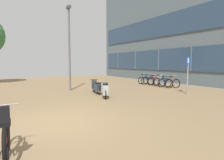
{
  "coord_description": "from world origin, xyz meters",
  "views": [
    {
      "loc": [
        -1.59,
        -5.74,
        1.85
      ],
      "look_at": [
        2.77,
        1.27,
        1.09
      ],
      "focal_mm": 29.48,
      "sensor_mm": 36.0,
      "label": 1
    }
  ],
  "objects_px": {
    "bicycle_rack_03": "(154,81)",
    "bicycle_rack_04": "(148,81)",
    "bicycle_foreground": "(4,137)",
    "bicycle_rack_05": "(144,80)",
    "bicycle_rack_00": "(173,83)",
    "bicycle_rack_01": "(165,83)",
    "bicycle_rack_02": "(160,82)",
    "lamp_post": "(69,44)",
    "scooter_near": "(105,90)",
    "scooter_mid": "(97,87)",
    "parking_sign": "(188,71)"
  },
  "relations": [
    {
      "from": "bicycle_rack_03",
      "to": "bicycle_rack_04",
      "type": "xyz_separation_m",
      "value": [
        -0.05,
        0.66,
        0.02
      ]
    },
    {
      "from": "bicycle_foreground",
      "to": "bicycle_rack_05",
      "type": "height_order",
      "value": "bicycle_foreground"
    },
    {
      "from": "bicycle_rack_00",
      "to": "bicycle_rack_05",
      "type": "xyz_separation_m",
      "value": [
        0.04,
        3.27,
        -0.01
      ]
    },
    {
      "from": "bicycle_rack_01",
      "to": "bicycle_rack_04",
      "type": "relative_size",
      "value": 0.99
    },
    {
      "from": "bicycle_rack_02",
      "to": "lamp_post",
      "type": "xyz_separation_m",
      "value": [
        -6.94,
        1.52,
        2.76
      ]
    },
    {
      "from": "scooter_near",
      "to": "scooter_mid",
      "type": "bearing_deg",
      "value": 80.23
    },
    {
      "from": "parking_sign",
      "to": "bicycle_rack_02",
      "type": "bearing_deg",
      "value": 67.09
    },
    {
      "from": "bicycle_foreground",
      "to": "lamp_post",
      "type": "bearing_deg",
      "value": 62.73
    },
    {
      "from": "bicycle_rack_01",
      "to": "lamp_post",
      "type": "distance_m",
      "value": 7.67
    },
    {
      "from": "bicycle_rack_03",
      "to": "lamp_post",
      "type": "relative_size",
      "value": 0.23
    },
    {
      "from": "scooter_near",
      "to": "lamp_post",
      "type": "height_order",
      "value": "lamp_post"
    },
    {
      "from": "bicycle_rack_01",
      "to": "bicycle_rack_04",
      "type": "xyz_separation_m",
      "value": [
        0.08,
        1.97,
        0.01
      ]
    },
    {
      "from": "parking_sign",
      "to": "scooter_mid",
      "type": "bearing_deg",
      "value": 145.26
    },
    {
      "from": "bicycle_foreground",
      "to": "bicycle_rack_03",
      "type": "height_order",
      "value": "bicycle_foreground"
    },
    {
      "from": "bicycle_foreground",
      "to": "lamp_post",
      "type": "relative_size",
      "value": 0.26
    },
    {
      "from": "scooter_near",
      "to": "bicycle_rack_05",
      "type": "bearing_deg",
      "value": 32.63
    },
    {
      "from": "bicycle_rack_05",
      "to": "scooter_mid",
      "type": "height_order",
      "value": "bicycle_rack_05"
    },
    {
      "from": "bicycle_rack_04",
      "to": "bicycle_rack_00",
      "type": "bearing_deg",
      "value": -88.89
    },
    {
      "from": "bicycle_rack_02",
      "to": "scooter_mid",
      "type": "distance_m",
      "value": 6.03
    },
    {
      "from": "bicycle_rack_00",
      "to": "lamp_post",
      "type": "relative_size",
      "value": 0.23
    },
    {
      "from": "bicycle_rack_01",
      "to": "scooter_near",
      "type": "bearing_deg",
      "value": -167.07
    },
    {
      "from": "bicycle_rack_04",
      "to": "parking_sign",
      "type": "height_order",
      "value": "parking_sign"
    },
    {
      "from": "bicycle_rack_05",
      "to": "scooter_mid",
      "type": "distance_m",
      "value": 6.56
    },
    {
      "from": "bicycle_foreground",
      "to": "bicycle_rack_00",
      "type": "xyz_separation_m",
      "value": [
        11.01,
        5.08,
        -0.06
      ]
    },
    {
      "from": "parking_sign",
      "to": "lamp_post",
      "type": "xyz_separation_m",
      "value": [
        -5.38,
        5.2,
        1.73
      ]
    },
    {
      "from": "bicycle_rack_00",
      "to": "parking_sign",
      "type": "height_order",
      "value": "parking_sign"
    },
    {
      "from": "bicycle_rack_05",
      "to": "lamp_post",
      "type": "height_order",
      "value": "lamp_post"
    },
    {
      "from": "bicycle_rack_00",
      "to": "bicycle_rack_03",
      "type": "height_order",
      "value": "bicycle_rack_00"
    },
    {
      "from": "bicycle_rack_04",
      "to": "scooter_near",
      "type": "height_order",
      "value": "bicycle_rack_04"
    },
    {
      "from": "bicycle_rack_04",
      "to": "lamp_post",
      "type": "height_order",
      "value": "lamp_post"
    },
    {
      "from": "bicycle_rack_02",
      "to": "scooter_near",
      "type": "distance_m",
      "value": 6.58
    },
    {
      "from": "bicycle_rack_01",
      "to": "bicycle_rack_05",
      "type": "height_order",
      "value": "bicycle_rack_01"
    },
    {
      "from": "bicycle_foreground",
      "to": "bicycle_rack_02",
      "type": "bearing_deg",
      "value": 30.12
    },
    {
      "from": "bicycle_rack_03",
      "to": "lamp_post",
      "type": "xyz_separation_m",
      "value": [
        -6.94,
        0.86,
        2.78
      ]
    },
    {
      "from": "scooter_mid",
      "to": "bicycle_rack_04",
      "type": "bearing_deg",
      "value": 17.84
    },
    {
      "from": "bicycle_rack_03",
      "to": "bicycle_rack_04",
      "type": "distance_m",
      "value": 0.66
    },
    {
      "from": "bicycle_foreground",
      "to": "parking_sign",
      "type": "xyz_separation_m",
      "value": [
        9.46,
        2.71,
        0.98
      ]
    },
    {
      "from": "bicycle_rack_00",
      "to": "bicycle_rack_02",
      "type": "xyz_separation_m",
      "value": [
        0.01,
        1.31,
        0.01
      ]
    },
    {
      "from": "bicycle_rack_00",
      "to": "scooter_near",
      "type": "distance_m",
      "value": 6.29
    },
    {
      "from": "bicycle_rack_03",
      "to": "scooter_mid",
      "type": "distance_m",
      "value": 6.13
    },
    {
      "from": "bicycle_rack_01",
      "to": "parking_sign",
      "type": "height_order",
      "value": "parking_sign"
    },
    {
      "from": "bicycle_foreground",
      "to": "bicycle_rack_03",
      "type": "bearing_deg",
      "value": 32.61
    },
    {
      "from": "bicycle_foreground",
      "to": "bicycle_rack_05",
      "type": "bearing_deg",
      "value": 37.09
    },
    {
      "from": "scooter_near",
      "to": "parking_sign",
      "type": "height_order",
      "value": "parking_sign"
    },
    {
      "from": "bicycle_rack_00",
      "to": "bicycle_rack_05",
      "type": "height_order",
      "value": "bicycle_rack_00"
    },
    {
      "from": "bicycle_rack_02",
      "to": "lamp_post",
      "type": "bearing_deg",
      "value": 167.66
    },
    {
      "from": "bicycle_rack_00",
      "to": "bicycle_foreground",
      "type": "bearing_deg",
      "value": -155.22
    },
    {
      "from": "lamp_post",
      "to": "bicycle_foreground",
      "type": "bearing_deg",
      "value": -117.27
    },
    {
      "from": "bicycle_rack_02",
      "to": "bicycle_rack_04",
      "type": "distance_m",
      "value": 1.31
    },
    {
      "from": "bicycle_rack_05",
      "to": "parking_sign",
      "type": "xyz_separation_m",
      "value": [
        -1.59,
        -5.65,
        1.05
      ]
    }
  ]
}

